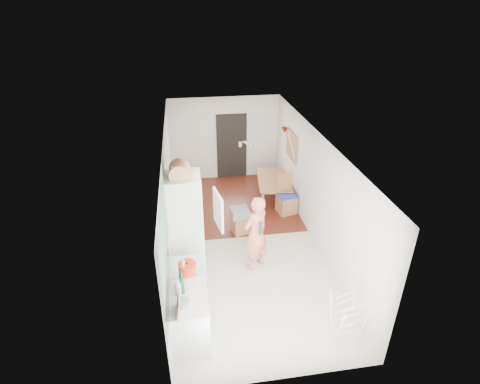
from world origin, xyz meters
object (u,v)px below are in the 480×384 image
object	(u,v)px
dining_table	(275,189)
person	(256,227)
dining_chair	(287,195)
stool	(240,224)
drying_rack	(347,319)

from	to	relation	value
dining_table	person	bearing A→B (deg)	166.73
dining_chair	dining_table	bearing A→B (deg)	84.84
dining_chair	stool	xyz separation A→B (m)	(-1.33, -0.74, -0.29)
stool	person	bearing A→B (deg)	-84.69
dining_table	stool	world-z (taller)	dining_table
dining_table	dining_chair	bearing A→B (deg)	-165.30
person	drying_rack	bearing A→B (deg)	85.87
stool	drying_rack	bearing A→B (deg)	-69.43
person	dining_table	world-z (taller)	person
person	dining_chair	bearing A→B (deg)	-154.11
person	drying_rack	world-z (taller)	person
stool	drying_rack	distance (m)	3.53
drying_rack	stool	bearing A→B (deg)	97.46
dining_table	dining_chair	distance (m)	0.91
person	dining_table	distance (m)	3.17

